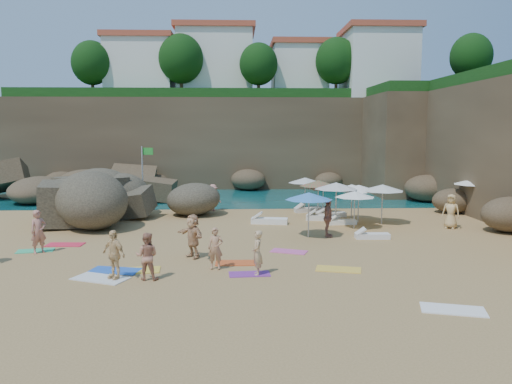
{
  "coord_description": "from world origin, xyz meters",
  "views": [
    {
      "loc": [
        1.02,
        -22.47,
        5.15
      ],
      "look_at": [
        2.0,
        3.0,
        2.0
      ],
      "focal_mm": 35.0,
      "sensor_mm": 36.0,
      "label": 1
    }
  ],
  "objects_px": {
    "parasol_2": "(383,188)",
    "flag_pole": "(144,169)",
    "person_stand_3": "(328,218)",
    "person_stand_1": "(147,256)",
    "rock_outcrop": "(137,219)",
    "person_stand_0": "(38,232)",
    "lounger_0": "(269,221)",
    "parasol_0": "(359,188)",
    "person_stand_6": "(257,253)",
    "person_stand_4": "(451,211)",
    "person_stand_5": "(138,197)",
    "person_stand_2": "(213,198)",
    "parasol_1": "(305,180)"
  },
  "relations": [
    {
      "from": "parasol_2",
      "to": "flag_pole",
      "type": "bearing_deg",
      "value": 155.49
    },
    {
      "from": "person_stand_3",
      "to": "person_stand_1",
      "type": "bearing_deg",
      "value": 142.01
    },
    {
      "from": "rock_outcrop",
      "to": "person_stand_0",
      "type": "relative_size",
      "value": 4.26
    },
    {
      "from": "lounger_0",
      "to": "person_stand_3",
      "type": "distance_m",
      "value": 4.52
    },
    {
      "from": "parasol_0",
      "to": "person_stand_1",
      "type": "xyz_separation_m",
      "value": [
        -9.95,
        -10.49,
        -1.12
      ]
    },
    {
      "from": "flag_pole",
      "to": "person_stand_6",
      "type": "xyz_separation_m",
      "value": [
        6.88,
        -15.98,
        -1.82
      ]
    },
    {
      "from": "person_stand_4",
      "to": "person_stand_5",
      "type": "distance_m",
      "value": 18.75
    },
    {
      "from": "person_stand_4",
      "to": "person_stand_6",
      "type": "distance_m",
      "value": 13.37
    },
    {
      "from": "lounger_0",
      "to": "person_stand_0",
      "type": "xyz_separation_m",
      "value": [
        -10.17,
        -6.31,
        0.76
      ]
    },
    {
      "from": "person_stand_5",
      "to": "parasol_2",
      "type": "bearing_deg",
      "value": -16.33
    },
    {
      "from": "flag_pole",
      "to": "lounger_0",
      "type": "xyz_separation_m",
      "value": [
        7.96,
        -6.11,
        -2.47
      ]
    },
    {
      "from": "parasol_2",
      "to": "person_stand_4",
      "type": "relative_size",
      "value": 1.28
    },
    {
      "from": "person_stand_5",
      "to": "person_stand_6",
      "type": "height_order",
      "value": "person_stand_5"
    },
    {
      "from": "rock_outcrop",
      "to": "person_stand_6",
      "type": "bearing_deg",
      "value": -60.47
    },
    {
      "from": "person_stand_5",
      "to": "person_stand_6",
      "type": "distance_m",
      "value": 16.14
    },
    {
      "from": "person_stand_3",
      "to": "person_stand_6",
      "type": "relative_size",
      "value": 1.19
    },
    {
      "from": "person_stand_3",
      "to": "person_stand_6",
      "type": "bearing_deg",
      "value": 159.94
    },
    {
      "from": "person_stand_2",
      "to": "person_stand_5",
      "type": "relative_size",
      "value": 0.92
    },
    {
      "from": "person_stand_5",
      "to": "person_stand_3",
      "type": "bearing_deg",
      "value": -34.61
    },
    {
      "from": "person_stand_0",
      "to": "person_stand_4",
      "type": "height_order",
      "value": "person_stand_0"
    },
    {
      "from": "person_stand_4",
      "to": "person_stand_3",
      "type": "bearing_deg",
      "value": -128.74
    },
    {
      "from": "flag_pole",
      "to": "person_stand_3",
      "type": "bearing_deg",
      "value": -42.58
    },
    {
      "from": "person_stand_1",
      "to": "person_stand_4",
      "type": "xyz_separation_m",
      "value": [
        14.42,
        8.6,
        0.08
      ]
    },
    {
      "from": "parasol_1",
      "to": "person_stand_5",
      "type": "height_order",
      "value": "parasol_1"
    },
    {
      "from": "lounger_0",
      "to": "person_stand_1",
      "type": "height_order",
      "value": "person_stand_1"
    },
    {
      "from": "person_stand_2",
      "to": "person_stand_1",
      "type": "bearing_deg",
      "value": 112.34
    },
    {
      "from": "flag_pole",
      "to": "person_stand_4",
      "type": "distance_m",
      "value": 19.19
    },
    {
      "from": "parasol_0",
      "to": "person_stand_3",
      "type": "relative_size",
      "value": 1.17
    },
    {
      "from": "person_stand_3",
      "to": "person_stand_5",
      "type": "relative_size",
      "value": 1.03
    },
    {
      "from": "flag_pole",
      "to": "parasol_0",
      "type": "xyz_separation_m",
      "value": [
        12.98,
        -5.91,
        -0.68
      ]
    },
    {
      "from": "person_stand_1",
      "to": "person_stand_3",
      "type": "height_order",
      "value": "person_stand_3"
    },
    {
      "from": "parasol_0",
      "to": "person_stand_0",
      "type": "distance_m",
      "value": 16.56
    },
    {
      "from": "flag_pole",
      "to": "person_stand_2",
      "type": "height_order",
      "value": "flag_pole"
    },
    {
      "from": "parasol_1",
      "to": "person_stand_5",
      "type": "xyz_separation_m",
      "value": [
        -10.8,
        -0.22,
        -1.01
      ]
    },
    {
      "from": "rock_outcrop",
      "to": "person_stand_0",
      "type": "distance_m",
      "value": 8.51
    },
    {
      "from": "person_stand_2",
      "to": "person_stand_4",
      "type": "xyz_separation_m",
      "value": [
        12.84,
        -6.36,
        0.06
      ]
    },
    {
      "from": "flag_pole",
      "to": "person_stand_0",
      "type": "distance_m",
      "value": 12.73
    },
    {
      "from": "parasol_0",
      "to": "person_stand_2",
      "type": "height_order",
      "value": "parasol_0"
    },
    {
      "from": "parasol_1",
      "to": "flag_pole",
      "type": "bearing_deg",
      "value": 173.25
    },
    {
      "from": "person_stand_0",
      "to": "person_stand_5",
      "type": "relative_size",
      "value": 0.99
    },
    {
      "from": "person_stand_6",
      "to": "person_stand_2",
      "type": "bearing_deg",
      "value": -170.41
    },
    {
      "from": "parasol_2",
      "to": "person_stand_4",
      "type": "distance_m",
      "value": 3.73
    },
    {
      "from": "parasol_2",
      "to": "person_stand_3",
      "type": "relative_size",
      "value": 1.22
    },
    {
      "from": "lounger_0",
      "to": "person_stand_1",
      "type": "distance_m",
      "value": 11.43
    },
    {
      "from": "parasol_1",
      "to": "person_stand_3",
      "type": "relative_size",
      "value": 1.17
    },
    {
      "from": "person_stand_3",
      "to": "person_stand_4",
      "type": "xyz_separation_m",
      "value": [
        6.89,
        1.9,
        -0.05
      ]
    },
    {
      "from": "parasol_0",
      "to": "person_stand_6",
      "type": "relative_size",
      "value": 1.4
    },
    {
      "from": "parasol_1",
      "to": "parasol_2",
      "type": "distance_m",
      "value": 6.31
    },
    {
      "from": "person_stand_3",
      "to": "person_stand_4",
      "type": "height_order",
      "value": "person_stand_3"
    },
    {
      "from": "lounger_0",
      "to": "person_stand_1",
      "type": "xyz_separation_m",
      "value": [
        -4.93,
        -10.3,
        0.67
      ]
    }
  ]
}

